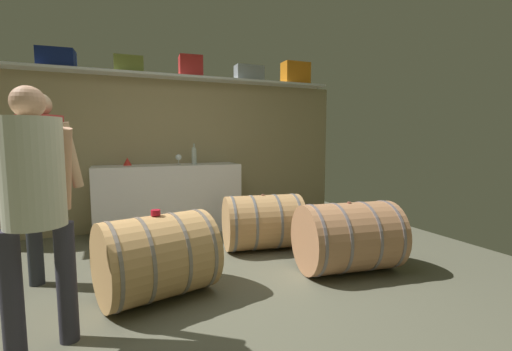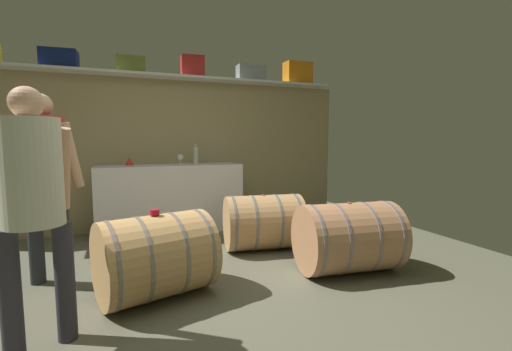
% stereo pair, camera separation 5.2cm
% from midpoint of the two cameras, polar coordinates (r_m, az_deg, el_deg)
% --- Properties ---
extents(ground_plane, '(6.62, 8.24, 0.02)m').
position_cam_midpoint_polar(ground_plane, '(3.48, -10.15, -15.53)').
color(ground_plane, '#5C5B49').
extents(back_wall_panel, '(5.42, 0.10, 2.10)m').
position_cam_midpoint_polar(back_wall_panel, '(5.12, -14.56, 3.39)').
color(back_wall_panel, '#9C8C65').
rests_on(back_wall_panel, ground).
extents(high_shelf_board, '(4.99, 0.40, 0.03)m').
position_cam_midpoint_polar(high_shelf_board, '(5.04, -14.68, 15.51)').
color(high_shelf_board, silver).
rests_on(high_shelf_board, back_wall_panel).
extents(toolcase_navy, '(0.42, 0.29, 0.23)m').
position_cam_midpoint_polar(toolcase_navy, '(5.06, -29.48, 16.39)').
color(toolcase_navy, navy).
rests_on(toolcase_navy, high_shelf_board).
extents(toolcase_olive, '(0.36, 0.24, 0.21)m').
position_cam_midpoint_polar(toolcase_olive, '(5.02, -19.71, 16.79)').
color(toolcase_olive, olive).
rests_on(toolcase_olive, high_shelf_board).
extents(toolcase_red, '(0.33, 0.28, 0.29)m').
position_cam_midpoint_polar(toolcase_red, '(5.13, -10.17, 17.25)').
color(toolcase_red, red).
rests_on(toolcase_red, high_shelf_board).
extents(toolcase_grey, '(0.42, 0.20, 0.23)m').
position_cam_midpoint_polar(toolcase_grey, '(5.36, -0.55, 16.51)').
color(toolcase_grey, gray).
rests_on(toolcase_grey, high_shelf_board).
extents(toolcase_orange, '(0.42, 0.24, 0.34)m').
position_cam_midpoint_polar(toolcase_orange, '(5.70, 7.18, 16.40)').
color(toolcase_orange, orange).
rests_on(toolcase_orange, high_shelf_board).
extents(work_cabinet, '(1.91, 0.52, 0.92)m').
position_cam_midpoint_polar(work_cabinet, '(4.86, -13.58, -3.68)').
color(work_cabinet, white).
rests_on(work_cabinet, ground).
extents(wine_bottle_clear, '(0.07, 0.07, 0.29)m').
position_cam_midpoint_polar(wine_bottle_clear, '(4.84, -9.63, 3.35)').
color(wine_bottle_clear, '#B2BEB5').
rests_on(wine_bottle_clear, work_cabinet).
extents(wine_glass, '(0.08, 0.08, 0.14)m').
position_cam_midpoint_polar(wine_glass, '(4.76, -12.13, 2.92)').
color(wine_glass, white).
rests_on(wine_glass, work_cabinet).
extents(red_funnel, '(0.11, 0.11, 0.10)m').
position_cam_midpoint_polar(red_funnel, '(4.87, -19.92, 2.20)').
color(red_funnel, red).
rests_on(red_funnel, work_cabinet).
extents(wine_barrel_near, '(0.99, 0.85, 0.68)m').
position_cam_midpoint_polar(wine_barrel_near, '(2.93, -15.75, -12.72)').
color(wine_barrel_near, tan).
rests_on(wine_barrel_near, ground).
extents(wine_barrel_far, '(0.95, 0.74, 0.64)m').
position_cam_midpoint_polar(wine_barrel_far, '(4.01, 1.63, -7.69)').
color(wine_barrel_far, tan).
rests_on(wine_barrel_far, ground).
extents(wine_barrel_flank, '(0.99, 0.76, 0.67)m').
position_cam_midpoint_polar(wine_barrel_flank, '(3.45, 15.41, -9.84)').
color(wine_barrel_flank, '#B07A53').
rests_on(wine_barrel_flank, ground).
extents(tasting_cup, '(0.07, 0.07, 0.04)m').
position_cam_midpoint_polar(tasting_cup, '(2.83, -15.91, -5.87)').
color(tasting_cup, red).
rests_on(tasting_cup, wine_barrel_near).
extents(winemaker_pouring, '(0.49, 0.43, 1.56)m').
position_cam_midpoint_polar(winemaker_pouring, '(2.38, -32.53, -2.29)').
color(winemaker_pouring, '#33313C').
rests_on(winemaker_pouring, ground).
extents(visitor_tasting, '(0.51, 0.49, 1.64)m').
position_cam_midpoint_polar(visitor_tasting, '(3.39, -31.16, 0.81)').
color(visitor_tasting, '#272A31').
rests_on(visitor_tasting, ground).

